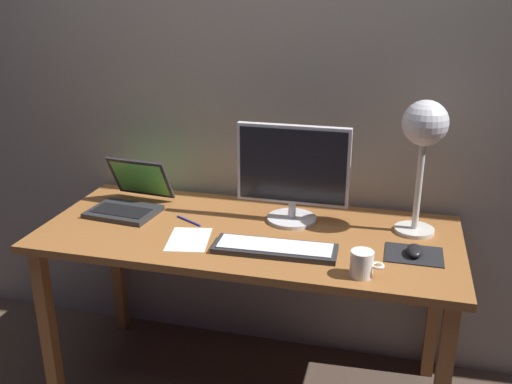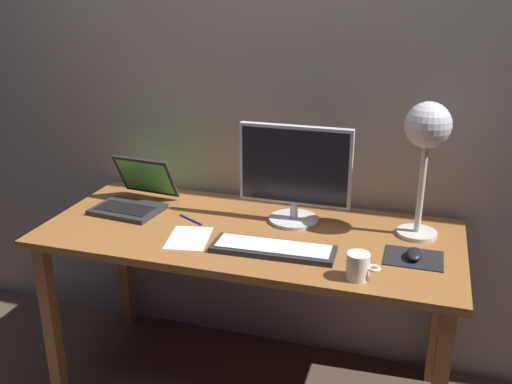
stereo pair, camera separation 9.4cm
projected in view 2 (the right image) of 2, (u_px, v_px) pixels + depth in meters
The scene contains 11 objects.
back_wall at pixel (278, 69), 2.36m from camera, with size 4.80×0.06×2.60m, color gray.
desk at pixel (249, 249), 2.23m from camera, with size 1.60×0.70×0.74m.
monitor at pixel (295, 172), 2.21m from camera, with size 0.44×0.20×0.39m.
keyboard_main at pixel (273, 249), 2.02m from camera, with size 0.44×0.16×0.03m.
laptop at pixel (136, 193), 2.42m from camera, with size 0.30×0.33×0.20m.
desk_lamp at pixel (427, 135), 2.02m from camera, with size 0.17×0.17×0.51m.
mousepad at pixel (414, 258), 1.97m from camera, with size 0.20×0.16×0.00m, color black.
mouse at pixel (414, 254), 1.96m from camera, with size 0.06×0.10×0.03m, color black.
coffee_mug at pixel (359, 266), 1.83m from camera, with size 0.11×0.08×0.09m.
paper_sheet_near_mouse at pixel (189, 238), 2.13m from camera, with size 0.15×0.21×0.00m, color white.
pen at pixel (191, 220), 2.29m from camera, with size 0.01×0.01×0.14m, color #2633A5.
Camera 2 is at (0.62, -1.91, 1.64)m, focal length 40.00 mm.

